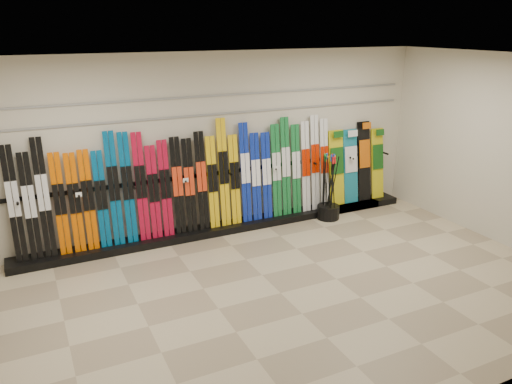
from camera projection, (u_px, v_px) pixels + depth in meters
name	position (u px, v px, depth m)	size (l,w,h in m)	color
floor	(281.00, 293.00, 6.63)	(8.00, 8.00, 0.00)	gray
back_wall	(211.00, 144.00, 8.29)	(8.00, 8.00, 0.00)	beige
right_wall	(507.00, 152.00, 7.80)	(5.00, 5.00, 0.00)	beige
ceiling	(285.00, 61.00, 5.67)	(8.00, 8.00, 0.00)	silver
ski_rack_base	(230.00, 227.00, 8.65)	(8.00, 0.40, 0.12)	black
skis	(190.00, 183.00, 8.13)	(5.37, 0.22, 1.82)	black
snowboards	(356.00, 165.00, 9.57)	(1.25, 0.24, 1.52)	gold
pole_bin	(328.00, 212.00, 9.15)	(0.41, 0.41, 0.25)	black
ski_poles	(328.00, 187.00, 9.01)	(0.27, 0.34, 1.18)	black
slatwall_rail_0	(210.00, 115.00, 8.11)	(7.60, 0.02, 0.03)	gray
slatwall_rail_1	(210.00, 96.00, 8.01)	(7.60, 0.02, 0.03)	gray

